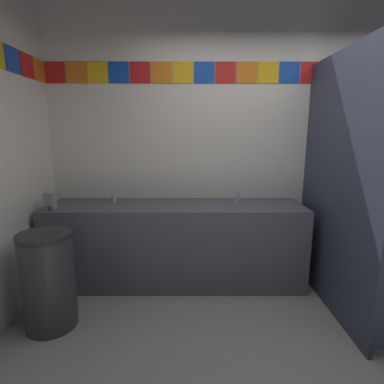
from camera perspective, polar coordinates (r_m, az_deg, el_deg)
The scene contains 9 objects.
ground_plane at distance 2.37m, azimuth 21.85°, elevation -29.94°, with size 9.89×9.89×0.00m, color gray.
wall_back at distance 3.29m, azimuth 13.54°, elevation 8.96°, with size 4.49×0.09×2.80m.
vanity_counter at distance 3.08m, azimuth -3.19°, elevation -9.70°, with size 2.53×0.59×0.82m.
faucet_left at distance 3.13m, azimuth -14.83°, elevation -1.01°, with size 0.04×0.10×0.14m.
faucet_right at distance 3.07m, azimuth 8.70°, elevation -1.03°, with size 0.04×0.10×0.14m.
soap_dispenser at distance 3.07m, azimuth -25.55°, elevation -1.55°, with size 0.09×0.09×0.16m.
stall_divider at distance 2.65m, azimuth 31.57°, elevation 0.15°, with size 0.92×1.40×2.18m.
toilet at distance 3.51m, azimuth 31.90°, elevation -10.85°, with size 0.39×0.49×0.74m.
trash_bin at distance 2.68m, azimuth -25.83°, elevation -15.02°, with size 0.40×0.40×0.78m.
Camera 1 is at (-0.76, -1.63, 1.54)m, focal length 27.84 mm.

